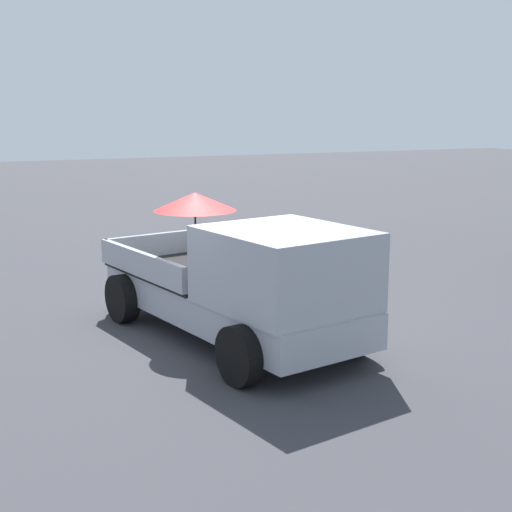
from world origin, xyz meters
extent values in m
plane|color=#38383D|center=(0.00, 0.00, 0.00)|extent=(80.00, 80.00, 0.00)
cylinder|color=black|center=(1.51, 1.32, 0.40)|extent=(0.84, 0.44, 0.80)
cylinder|color=black|center=(1.91, -0.60, 0.40)|extent=(0.84, 0.44, 0.80)
cylinder|color=black|center=(-1.91, 0.60, 0.40)|extent=(0.84, 0.44, 0.80)
cylinder|color=black|center=(-1.51, -1.32, 0.40)|extent=(0.84, 0.44, 0.80)
cube|color=#9EA3AD|center=(0.00, 0.00, 0.57)|extent=(5.26, 2.78, 0.50)
cube|color=#9EA3AD|center=(1.37, 0.29, 1.36)|extent=(2.44, 2.25, 1.08)
cube|color=#4C606B|center=(2.35, 0.49, 1.56)|extent=(0.41, 1.70, 0.64)
cube|color=black|center=(-1.13, -0.24, 0.85)|extent=(3.12, 2.37, 0.06)
cube|color=#9EA3AD|center=(-1.31, 0.67, 1.08)|extent=(2.76, 0.67, 0.40)
cube|color=#9EA3AD|center=(-0.94, -1.14, 1.08)|extent=(2.76, 0.67, 0.40)
cube|color=#9EA3AD|center=(-2.45, -0.51, 1.08)|extent=(0.47, 1.82, 0.40)
ellipsoid|color=brown|center=(-0.38, -0.29, 1.14)|extent=(0.73, 0.45, 0.52)
sphere|color=brown|center=(-0.09, -0.23, 1.46)|extent=(0.33, 0.33, 0.28)
cone|color=brown|center=(-0.10, -0.15, 1.60)|extent=(0.11, 0.11, 0.12)
cone|color=brown|center=(-0.07, -0.30, 1.60)|extent=(0.11, 0.11, 0.12)
cylinder|color=black|center=(-0.45, -0.38, 1.44)|extent=(0.04, 0.04, 1.11)
cone|color=red|center=(-0.45, -0.38, 2.09)|extent=(1.51, 1.51, 0.28)
camera|label=1|loc=(10.17, -3.98, 3.53)|focal=51.39mm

